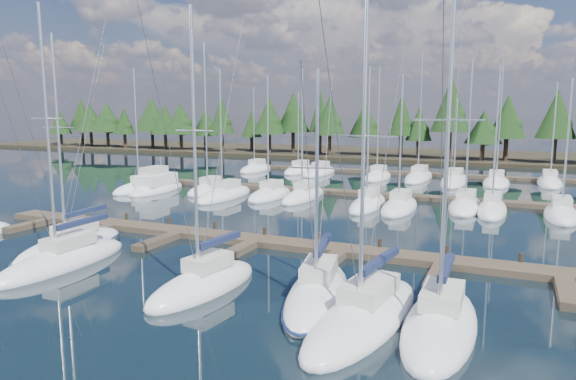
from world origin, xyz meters
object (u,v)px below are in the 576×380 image
at_px(front_sailboat_1, 71,246).
at_px(front_sailboat_6, 440,324).
at_px(front_sailboat_2, 64,260).
at_px(front_sailboat_4, 318,294).
at_px(main_dock, 254,243).
at_px(front_sailboat_5, 365,316).
at_px(front_sailboat_3, 204,284).
at_px(motor_yacht_left, 157,187).

relative_size(front_sailboat_1, front_sailboat_6, 0.92).
xyz_separation_m(front_sailboat_2, front_sailboat_4, (15.12, 0.92, -0.03)).
distance_m(main_dock, front_sailboat_5, 13.53).
relative_size(front_sailboat_3, front_sailboat_4, 1.26).
height_order(front_sailboat_5, front_sailboat_6, front_sailboat_6).
relative_size(main_dock, front_sailboat_1, 3.12).
height_order(main_dock, motor_yacht_left, motor_yacht_left).
bearing_deg(front_sailboat_3, main_dock, 101.31).
height_order(front_sailboat_4, motor_yacht_left, front_sailboat_4).
bearing_deg(main_dock, front_sailboat_3, -78.69).
xyz_separation_m(front_sailboat_3, motor_yacht_left, (-22.31, 24.77, 0.19)).
bearing_deg(front_sailboat_2, front_sailboat_1, 130.07).
distance_m(front_sailboat_2, front_sailboat_3, 9.56).
height_order(main_dock, front_sailboat_6, front_sailboat_6).
bearing_deg(front_sailboat_5, front_sailboat_2, 177.36).
relative_size(main_dock, motor_yacht_left, 4.76).
height_order(main_dock, front_sailboat_1, front_sailboat_1).
bearing_deg(front_sailboat_1, front_sailboat_5, -9.81).
xyz_separation_m(main_dock, motor_yacht_left, (-20.62, 16.30, 0.30)).
xyz_separation_m(front_sailboat_3, front_sailboat_5, (8.32, -0.63, -0.03)).
xyz_separation_m(front_sailboat_5, motor_yacht_left, (-30.63, 25.40, 0.22)).
xyz_separation_m(front_sailboat_4, front_sailboat_6, (5.75, -1.35, 0.03)).
bearing_deg(front_sailboat_1, main_dock, 29.10).
distance_m(front_sailboat_3, front_sailboat_4, 5.67).
xyz_separation_m(front_sailboat_4, front_sailboat_5, (2.76, -1.74, 0.01)).
relative_size(front_sailboat_3, front_sailboat_6, 0.93).
bearing_deg(motor_yacht_left, front_sailboat_1, -64.37).
distance_m(front_sailboat_1, motor_yacht_left, 24.31).
bearing_deg(front_sailboat_6, front_sailboat_3, 178.74).
bearing_deg(front_sailboat_3, front_sailboat_1, 166.43).
xyz_separation_m(front_sailboat_4, motor_yacht_left, (-27.87, 23.66, 0.23)).
relative_size(front_sailboat_3, motor_yacht_left, 1.54).
height_order(main_dock, front_sailboat_4, front_sailboat_4).
distance_m(main_dock, front_sailboat_3, 8.64).
relative_size(front_sailboat_4, front_sailboat_6, 0.74).
distance_m(front_sailboat_3, front_sailboat_5, 8.34).
distance_m(front_sailboat_1, front_sailboat_4, 17.44).
bearing_deg(motor_yacht_left, front_sailboat_5, -39.67).
xyz_separation_m(front_sailboat_6, motor_yacht_left, (-33.62, 25.02, 0.20)).
height_order(front_sailboat_2, front_sailboat_4, front_sailboat_2).
relative_size(front_sailboat_1, front_sailboat_5, 1.00).
relative_size(front_sailboat_1, front_sailboat_3, 0.99).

